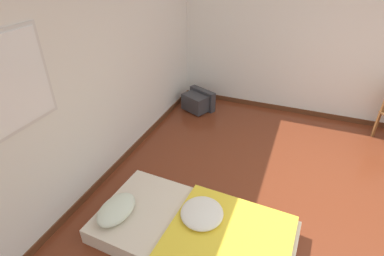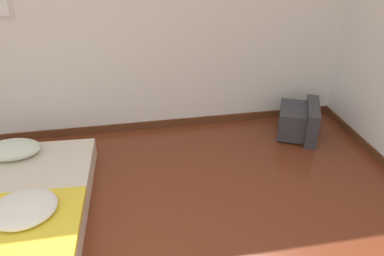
# 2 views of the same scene
# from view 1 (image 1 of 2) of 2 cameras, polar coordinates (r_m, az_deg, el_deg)

# --- Properties ---
(ground_plane) EXTENTS (20.00, 20.00, 0.00)m
(ground_plane) POSITION_cam_1_polar(r_m,az_deg,el_deg) (3.91, 26.62, -16.81)
(ground_plane) COLOR maroon
(wall_back) EXTENTS (7.69, 0.08, 2.60)m
(wall_back) POSITION_cam_1_polar(r_m,az_deg,el_deg) (3.82, -17.08, 8.21)
(wall_back) COLOR white
(wall_back) RESTS_ON ground_plane
(wall_right) EXTENTS (0.08, 8.34, 2.60)m
(wall_right) POSITION_cam_1_polar(r_m,az_deg,el_deg) (5.63, 29.15, 12.96)
(wall_right) COLOR white
(wall_right) RESTS_ON ground_plane
(mattress_bed) EXTENTS (1.19, 2.13, 0.34)m
(mattress_bed) POSITION_cam_1_polar(r_m,az_deg,el_deg) (3.35, 0.25, -19.03)
(mattress_bed) COLOR beige
(mattress_bed) RESTS_ON ground_plane
(crt_tv) EXTENTS (0.58, 0.64, 0.38)m
(crt_tv) POSITION_cam_1_polar(r_m,az_deg,el_deg) (5.70, 1.16, 5.15)
(crt_tv) COLOR #333338
(crt_tv) RESTS_ON ground_plane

